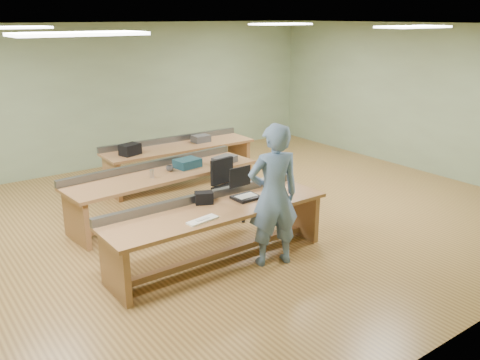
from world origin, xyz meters
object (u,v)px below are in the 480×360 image
Objects in this scene: workbench_front at (217,221)px; drinks_can at (152,174)px; laptop_base at (246,197)px; parts_bin_grey at (225,160)px; mug at (170,168)px; task_chair at (229,198)px; workbench_mid at (163,183)px; person at (273,196)px; parts_bin_teal at (187,163)px; workbench_back at (179,155)px; camera_bag at (204,198)px.

workbench_front is 1.67m from drinks_can.
parts_bin_grey is (0.76, 1.63, 0.04)m from laptop_base.
task_chair is at bearing -45.49° from mug.
person is at bearing -85.25° from workbench_mid.
laptop_base is at bearing -120.20° from task_chair.
parts_bin_teal is at bearing 84.66° from laptop_base.
laptop_base is at bearing -102.06° from workbench_back.
camera_bag reaches higher than laptop_base.
task_chair is (0.80, -0.70, -0.21)m from workbench_mid.
person is 16.50× the size of mug.
parts_bin_teal is (0.09, 2.31, -0.12)m from person.
workbench_front and workbench_mid have the same top height.
mug is at bearing -9.70° from workbench_mid.
person is 7.99× the size of camera_bag.
drinks_can is (-0.64, 2.14, -0.13)m from person.
parts_bin_teal is (0.64, 1.82, 0.26)m from workbench_front.
mug is at bearing 102.64° from camera_bag.
parts_bin_teal is at bearing 4.32° from mug.
laptop_base is 2.79× the size of drinks_can.
parts_bin_teal is 0.66m from parts_bin_grey.
task_chair is at bearing 48.36° from workbench_front.
parts_bin_teal reaches higher than workbench_mid.
task_chair reaches higher than workbench_front.
camera_bag reaches higher than drinks_can.
task_chair is (1.02, 0.88, -0.47)m from camera_bag.
workbench_front is 1.84m from mug.
workbench_front reaches higher than mug.
mug is (0.13, -0.01, 0.23)m from workbench_mid.
workbench_front is 7.63× the size of parts_bin_grey.
parts_bin_grey is at bearing 1.03° from drinks_can.
camera_bag is at bearing 160.67° from laptop_base.
workbench_mid is at bearing -178.20° from parts_bin_teal.
camera_bag is 0.24× the size of task_chair.
drinks_can reaches higher than laptop_base.
parts_bin_grey is (0.03, -1.52, 0.25)m from workbench_back.
task_chair reaches higher than drinks_can.
task_chair reaches higher than parts_bin_grey.
workbench_front is 7.80× the size of parts_bin_teal.
workbench_front is 1.95m from parts_bin_teal.
workbench_back is at bearing 75.46° from laptop_base.
task_chair is 0.92m from parts_bin_teal.
parts_bin_grey reaches higher than workbench_back.
person reaches higher than workbench_mid.
person is (0.55, -0.49, 0.38)m from workbench_front.
drinks_can is (-1.34, -1.55, 0.25)m from workbench_back.
drinks_can is at bearing -153.30° from workbench_mid.
parts_bin_teal is (0.68, 1.60, -0.01)m from camera_bag.
workbench_front is 1.49m from task_chair.
mug is at bearing -175.68° from parts_bin_teal.
workbench_mid is (0.17, 1.81, 0.00)m from workbench_front.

